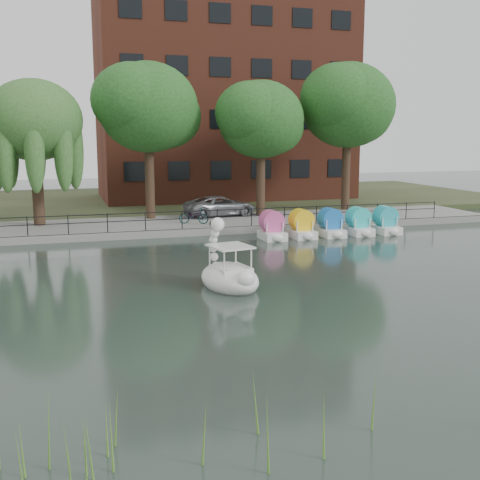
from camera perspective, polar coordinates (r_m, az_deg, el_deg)
name	(u,v)px	position (r m, az deg, el deg)	size (l,w,h in m)	color
ground_plane	(260,298)	(20.63, 1.92, -5.47)	(120.00, 120.00, 0.00)	#38463F
promenade	(173,225)	(35.80, -6.39, 1.41)	(40.00, 6.00, 0.40)	gray
kerb	(183,233)	(32.94, -5.44, 0.68)	(40.00, 0.25, 0.40)	gray
land_strip	(141,201)	(49.52, -9.39, 3.68)	(60.00, 22.00, 0.36)	#47512D
railing	(182,215)	(32.99, -5.53, 2.35)	(32.00, 0.05, 1.00)	black
apartment_building	(223,87)	(50.75, -1.59, 14.34)	(20.00, 10.07, 18.00)	#4C1E16
willow_mid	(34,121)	(35.83, -18.97, 10.65)	(5.32, 5.32, 8.15)	#473323
broadleaf_center	(148,108)	(37.25, -8.72, 12.27)	(6.00, 6.00, 9.25)	#473323
broadleaf_right	(261,120)	(38.40, 2.01, 11.30)	(5.40, 5.40, 8.32)	#473323
broadleaf_far	(348,106)	(41.89, 10.20, 12.42)	(6.30, 6.30, 9.71)	#473323
minivan	(220,204)	(38.08, -1.88, 3.39)	(5.27, 2.42, 1.47)	gray
bicycle	(194,215)	(34.86, -4.41, 2.37)	(1.72, 0.60, 1.00)	gray
swan_boat	(229,273)	(21.84, -1.07, -3.14)	(2.36, 3.20, 2.46)	white
pedal_boat_row	(330,225)	(33.19, 8.57, 1.39)	(7.95, 1.70, 1.40)	white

